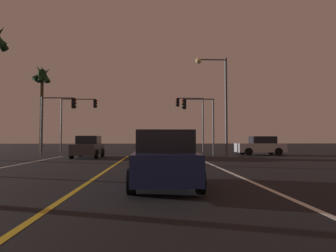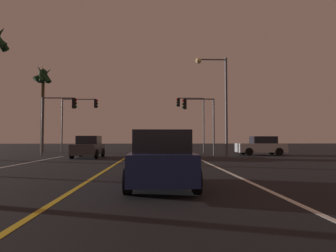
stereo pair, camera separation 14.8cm
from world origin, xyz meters
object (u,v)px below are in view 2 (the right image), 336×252
Objects in this scene: car_ahead_far at (156,147)px; car_lead_same_lane at (161,159)px; traffic_light_near_right at (198,113)px; car_oncoming at (89,147)px; palm_tree_left_far at (43,83)px; street_lamp_right_far at (219,93)px; car_crossing_side at (261,146)px; traffic_light_near_left at (59,112)px; traffic_light_far_left at (79,112)px; traffic_light_far_right at (191,112)px.

car_lead_same_lane is (0.10, -14.86, 0.00)m from car_ahead_far.
car_lead_same_lane is 0.85× the size of traffic_light_near_right.
car_ahead_far is (5.32, 0.31, 0.00)m from car_oncoming.
palm_tree_left_far is (-7.37, 10.06, 6.95)m from car_oncoming.
car_oncoming is 1.00× the size of car_lead_same_lane.
traffic_light_near_right is (9.02, 2.51, 2.94)m from car_oncoming.
car_crossing_side is at bearing -136.00° from street_lamp_right_far.
car_lead_same_lane is at bearing -62.54° from palm_tree_left_far.
traffic_light_far_left is at bearing 86.68° from traffic_light_near_left.
car_lead_same_lane is 19.29m from traffic_light_near_left.
traffic_light_near_left is (-8.42, 2.20, 2.96)m from car_ahead_far.
traffic_light_near_left is at bearing -93.32° from traffic_light_far_left.
traffic_light_near_left reaches higher than car_oncoming.
traffic_light_near_left is at bearing -60.49° from palm_tree_left_far.
traffic_light_far_right is at bearing -90.25° from traffic_light_near_right.
palm_tree_left_far reaches higher than car_ahead_far.
street_lamp_right_far is (0.98, -4.03, 1.12)m from traffic_light_near_right.
car_oncoming and car_lead_same_lane have the same top height.
traffic_light_far_right is at bearing 24.38° from traffic_light_near_left.
street_lamp_right_far reaches higher than traffic_light_far_left.
traffic_light_near_left is 0.67× the size of street_lamp_right_far.
car_oncoming is at bearing -39.02° from traffic_light_near_left.
car_ahead_far is 6.46m from street_lamp_right_far.
car_crossing_side is at bearing -17.14° from palm_tree_left_far.
traffic_light_near_right is at bearing -76.27° from street_lamp_right_far.
car_crossing_side and car_lead_same_lane have the same top height.
traffic_light_far_left reaches higher than car_crossing_side.
car_ahead_far is 5.21m from traffic_light_near_right.
traffic_light_far_left reaches higher than car_oncoming.
car_crossing_side is at bearing -15.23° from traffic_light_far_left.
traffic_light_far_right is (3.72, 7.70, 3.51)m from car_ahead_far.
traffic_light_far_left is at bearing -25.00° from traffic_light_near_right.
palm_tree_left_far is (-17.37, 11.58, 2.90)m from street_lamp_right_far.
car_lead_same_lane is 0.75× the size of traffic_light_far_left.
traffic_light_far_right is 0.77× the size of street_lamp_right_far.
car_oncoming is 1.00× the size of car_ahead_far.
car_ahead_far is at bearing -43.57° from traffic_light_far_left.
traffic_light_near_left reaches higher than car_lead_same_lane.
traffic_light_far_left reaches higher than car_ahead_far.
traffic_light_near_right is at bearing 89.75° from traffic_light_far_right.
traffic_light_far_right is 0.60× the size of palm_tree_left_far.
car_crossing_side is 8.35m from traffic_light_far_right.
car_crossing_side is 0.85× the size of traffic_light_near_right.
palm_tree_left_far is (-16.39, 7.55, 4.02)m from traffic_light_near_right.
street_lamp_right_far is at bearing -111.31° from car_ahead_far.
traffic_light_near_left is (-8.52, 17.06, 2.96)m from car_lead_same_lane.
car_lead_same_lane is at bearing 80.88° from traffic_light_far_right.
traffic_light_far_left reaches higher than traffic_light_near_right.
traffic_light_far_right is at bearing -7.13° from palm_tree_left_far.
traffic_light_far_right is 11.82m from traffic_light_far_left.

